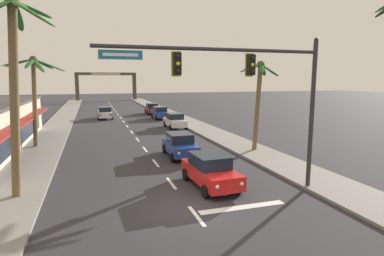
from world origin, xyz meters
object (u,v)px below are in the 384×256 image
at_px(sedan_lead_at_stop_bar, 210,170).
at_px(sedan_parked_nearest_kerb, 175,120).
at_px(sedan_parked_mid_kerb, 160,113).
at_px(palm_left_nearest, 14,65).
at_px(palm_right_second, 259,87).
at_px(palm_left_second, 34,80).
at_px(sedan_parked_far_kerb, 152,108).
at_px(town_gateway_arch, 106,82).
at_px(sedan_oncoming_far, 105,113).
at_px(traffic_signal_mast, 256,83).
at_px(sedan_third_in_queue, 180,145).

relative_size(sedan_lead_at_stop_bar, sedan_parked_nearest_kerb, 1.01).
xyz_separation_m(sedan_parked_nearest_kerb, sedan_parked_mid_kerb, (0.13, 8.75, 0.00)).
relative_size(palm_left_nearest, palm_right_second, 1.33).
xyz_separation_m(palm_left_nearest, palm_left_second, (-1.03, 11.81, -0.76)).
bearing_deg(sedan_parked_far_kerb, town_gateway_arch, 98.56).
relative_size(sedan_oncoming_far, palm_right_second, 0.65).
distance_m(sedan_oncoming_far, sedan_parked_nearest_kerb, 13.14).
distance_m(palm_left_second, palm_right_second, 17.52).
xyz_separation_m(sedan_parked_mid_kerb, palm_left_nearest, (-12.26, -27.26, 5.32)).
distance_m(traffic_signal_mast, sedan_oncoming_far, 33.15).
bearing_deg(town_gateway_arch, sedan_parked_nearest_kerb, -84.23).
relative_size(sedan_parked_far_kerb, palm_left_second, 0.61).
bearing_deg(sedan_parked_nearest_kerb, palm_left_nearest, -123.24).
relative_size(sedan_lead_at_stop_bar, palm_right_second, 0.66).
bearing_deg(sedan_lead_at_stop_bar, sedan_oncoming_far, 97.41).
relative_size(traffic_signal_mast, palm_right_second, 1.52).
relative_size(sedan_parked_mid_kerb, palm_left_second, 0.61).
xyz_separation_m(traffic_signal_mast, sedan_lead_at_stop_bar, (-1.50, 1.81, -4.51)).
bearing_deg(sedan_lead_at_stop_bar, sedan_parked_far_kerb, 84.36).
bearing_deg(palm_right_second, palm_left_nearest, -160.50).
relative_size(sedan_parked_far_kerb, palm_right_second, 0.65).
distance_m(sedan_lead_at_stop_bar, sedan_parked_mid_kerb, 28.52).
xyz_separation_m(palm_left_second, town_gateway_arch, (8.11, 56.79, -0.82)).
xyz_separation_m(sedan_oncoming_far, palm_left_nearest, (-4.93, -29.50, 5.32)).
relative_size(sedan_third_in_queue, town_gateway_arch, 0.30).
bearing_deg(sedan_oncoming_far, palm_left_second, -108.62).
bearing_deg(sedan_parked_mid_kerb, sedan_parked_nearest_kerb, -90.88).
height_order(sedan_oncoming_far, palm_left_second, palm_left_second).
bearing_deg(sedan_parked_nearest_kerb, sedan_oncoming_far, 123.22).
distance_m(sedan_lead_at_stop_bar, town_gateway_arch, 69.79).
relative_size(sedan_third_in_queue, palm_right_second, 0.65).
xyz_separation_m(traffic_signal_mast, sedan_parked_far_kerb, (1.92, 36.53, -4.51)).
relative_size(palm_left_nearest, town_gateway_arch, 0.60).
distance_m(sedan_parked_far_kerb, palm_right_second, 28.69).
relative_size(traffic_signal_mast, palm_left_second, 1.43).
bearing_deg(sedan_parked_mid_kerb, palm_left_second, -130.71).
relative_size(sedan_parked_mid_kerb, town_gateway_arch, 0.29).
bearing_deg(palm_right_second, palm_left_second, 158.57).
height_order(sedan_lead_at_stop_bar, sedan_oncoming_far, same).
xyz_separation_m(sedan_third_in_queue, sedan_oncoming_far, (-4.19, 23.92, 0.00)).
bearing_deg(palm_left_second, traffic_signal_mast, -52.08).
height_order(sedan_parked_nearest_kerb, palm_left_second, palm_left_second).
relative_size(sedan_oncoming_far, sedan_parked_nearest_kerb, 1.00).
height_order(sedan_oncoming_far, palm_left_nearest, palm_left_nearest).
height_order(sedan_parked_mid_kerb, palm_left_nearest, palm_left_nearest).
bearing_deg(sedan_parked_mid_kerb, palm_left_nearest, -114.22).
distance_m(sedan_third_in_queue, sedan_parked_mid_kerb, 21.90).
bearing_deg(town_gateway_arch, sedan_lead_at_stop_bar, -88.49).
height_order(sedan_lead_at_stop_bar, sedan_parked_nearest_kerb, same).
bearing_deg(sedan_parked_nearest_kerb, palm_left_second, -153.02).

